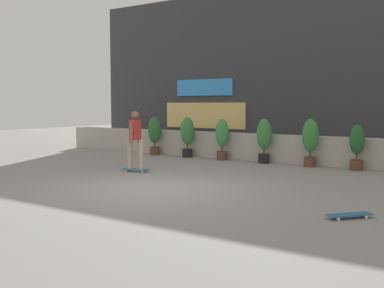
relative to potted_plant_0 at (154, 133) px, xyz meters
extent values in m
plane|color=gray|center=(4.46, -5.55, -0.81)|extent=(48.00, 48.00, 0.00)
cube|color=#B2ADA3|center=(4.46, 0.45, -0.36)|extent=(18.00, 0.40, 0.90)
cube|color=#38383D|center=(4.46, 4.45, 2.44)|extent=(20.00, 2.00, 6.50)
cube|color=#3399F2|center=(0.01, 3.41, 1.79)|extent=(2.80, 0.08, 0.70)
cube|color=#F2CC72|center=(0.01, 3.42, 0.59)|extent=(4.00, 0.06, 1.10)
cylinder|color=brown|center=(0.00, 0.00, -0.66)|extent=(0.36, 0.36, 0.30)
cylinder|color=brown|center=(0.00, 0.00, -0.44)|extent=(0.06, 0.06, 0.15)
ellipsoid|color=#2D6B33|center=(0.00, 0.00, 0.12)|extent=(0.47, 0.47, 0.97)
cylinder|color=black|center=(1.49, 0.00, -0.66)|extent=(0.36, 0.36, 0.30)
cylinder|color=brown|center=(1.49, 0.00, -0.44)|extent=(0.06, 0.06, 0.15)
ellipsoid|color=#387F3D|center=(1.49, 0.00, 0.13)|extent=(0.48, 0.48, 0.99)
cylinder|color=brown|center=(2.93, 0.00, -0.66)|extent=(0.36, 0.36, 0.30)
cylinder|color=brown|center=(2.93, 0.00, -0.44)|extent=(0.06, 0.06, 0.15)
ellipsoid|color=#428C47|center=(2.93, 0.00, 0.10)|extent=(0.46, 0.46, 0.94)
cylinder|color=black|center=(4.49, 0.00, -0.66)|extent=(0.36, 0.36, 0.30)
cylinder|color=brown|center=(4.49, 0.00, -0.44)|extent=(0.06, 0.06, 0.15)
ellipsoid|color=#387F3D|center=(4.49, 0.00, 0.12)|extent=(0.48, 0.48, 0.98)
cylinder|color=brown|center=(6.02, 0.00, -0.66)|extent=(0.36, 0.36, 0.30)
cylinder|color=brown|center=(6.02, 0.00, -0.44)|extent=(0.06, 0.06, 0.15)
ellipsoid|color=#387F3D|center=(6.02, 0.00, 0.14)|extent=(0.49, 0.49, 1.00)
cylinder|color=brown|center=(7.39, 0.00, -0.66)|extent=(0.36, 0.36, 0.30)
cylinder|color=brown|center=(7.39, 0.00, -0.44)|extent=(0.06, 0.06, 0.15)
ellipsoid|color=#235B2D|center=(7.39, 0.00, 0.07)|extent=(0.42, 0.42, 0.86)
cube|color=#266699|center=(2.35, -3.77, -0.75)|extent=(0.82, 0.39, 0.02)
cylinder|color=silver|center=(2.58, -3.63, -0.79)|extent=(0.06, 0.04, 0.06)
cylinder|color=silver|center=(2.62, -3.78, -0.79)|extent=(0.06, 0.04, 0.06)
cylinder|color=silver|center=(2.08, -3.76, -0.79)|extent=(0.06, 0.04, 0.06)
cylinder|color=silver|center=(2.12, -3.91, -0.79)|extent=(0.06, 0.04, 0.06)
cylinder|color=tan|center=(2.53, -3.72, -0.33)|extent=(0.14, 0.14, 0.82)
cylinder|color=tan|center=(2.18, -3.81, -0.33)|extent=(0.14, 0.14, 0.82)
cube|color=red|center=(2.35, -3.77, 0.36)|extent=(0.28, 0.40, 0.56)
sphere|color=brown|center=(2.35, -3.77, 0.77)|extent=(0.22, 0.22, 0.22)
cylinder|color=brown|center=(2.29, -3.54, 0.28)|extent=(0.09, 0.09, 0.58)
cylinder|color=brown|center=(2.41, -4.00, 0.28)|extent=(0.09, 0.09, 0.58)
cube|color=#266699|center=(8.87, -5.88, -0.75)|extent=(0.67, 0.74, 0.02)
cylinder|color=silver|center=(8.77, -6.13, -0.79)|extent=(0.06, 0.06, 0.06)
cylinder|color=silver|center=(8.64, -6.02, -0.79)|extent=(0.06, 0.06, 0.06)
cylinder|color=silver|center=(9.10, -5.73, -0.79)|extent=(0.06, 0.06, 0.06)
cylinder|color=silver|center=(8.98, -5.63, -0.79)|extent=(0.06, 0.06, 0.06)
camera|label=1|loc=(11.05, -13.70, 1.08)|focal=44.14mm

